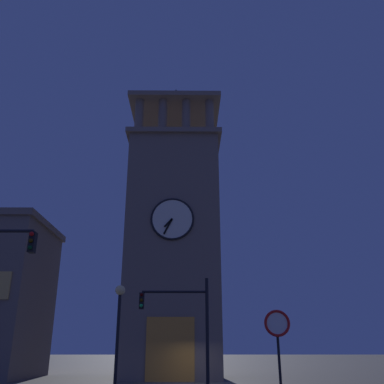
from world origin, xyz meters
name	(u,v)px	position (x,y,z in m)	size (l,w,h in m)	color
clocktower	(174,246)	(1.49, -5.64, 9.60)	(7.55, 7.36, 24.15)	#75665B
traffic_signal_mid	(184,318)	(0.51, 6.73, 3.37)	(3.27, 0.41, 5.22)	black
street_lamp	(119,317)	(3.35, 8.05, 3.32)	(0.44, 0.44, 4.70)	black
no_horn_sign	(278,333)	(-2.33, 14.02, 2.49)	(0.78, 0.14, 3.17)	black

